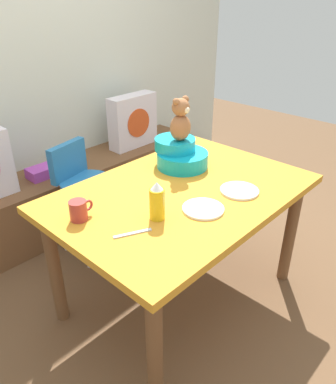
# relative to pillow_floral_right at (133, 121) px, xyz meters

# --- Properties ---
(ground_plane) EXTENTS (8.00, 8.00, 0.00)m
(ground_plane) POSITION_rel_pillow_floral_right_xyz_m (-0.73, -1.20, -0.68)
(ground_plane) COLOR brown
(back_wall) EXTENTS (4.40, 0.10, 2.60)m
(back_wall) POSITION_rel_pillow_floral_right_xyz_m (-0.73, 0.29, 0.62)
(back_wall) COLOR silver
(back_wall) RESTS_ON ground_plane
(window_bench) EXTENTS (2.60, 0.44, 0.46)m
(window_bench) POSITION_rel_pillow_floral_right_xyz_m (-0.73, 0.02, -0.45)
(window_bench) COLOR brown
(window_bench) RESTS_ON ground_plane
(pillow_floral_right) EXTENTS (0.44, 0.15, 0.44)m
(pillow_floral_right) POSITION_rel_pillow_floral_right_xyz_m (0.00, 0.00, 0.00)
(pillow_floral_right) COLOR silver
(pillow_floral_right) RESTS_ON window_bench
(book_stack) EXTENTS (0.20, 0.14, 0.08)m
(book_stack) POSITION_rel_pillow_floral_right_xyz_m (-0.88, 0.02, -0.18)
(book_stack) COLOR #AD42B3
(book_stack) RESTS_ON window_bench
(dining_table) EXTENTS (1.36, 0.94, 0.74)m
(dining_table) POSITION_rel_pillow_floral_right_xyz_m (-0.73, -1.20, -0.04)
(dining_table) COLOR orange
(dining_table) RESTS_ON ground_plane
(highchair) EXTENTS (0.39, 0.50, 0.79)m
(highchair) POSITION_rel_pillow_floral_right_xyz_m (-0.81, -0.42, -0.16)
(highchair) COLOR #2672B2
(highchair) RESTS_ON ground_plane
(infant_seat_teal) EXTENTS (0.30, 0.33, 0.16)m
(infant_seat_teal) POSITION_rel_pillow_floral_right_xyz_m (-0.51, -0.98, 0.13)
(infant_seat_teal) COLOR #109EB9
(infant_seat_teal) RESTS_ON dining_table
(teddy_bear) EXTENTS (0.13, 0.12, 0.25)m
(teddy_bear) POSITION_rel_pillow_floral_right_xyz_m (-0.51, -0.98, 0.34)
(teddy_bear) COLOR #9D633B
(teddy_bear) RESTS_ON infant_seat_teal
(ketchup_bottle) EXTENTS (0.07, 0.07, 0.18)m
(ketchup_bottle) POSITION_rel_pillow_floral_right_xyz_m (-1.01, -1.30, 0.15)
(ketchup_bottle) COLOR gold
(ketchup_bottle) RESTS_ON dining_table
(coffee_mug) EXTENTS (0.12, 0.08, 0.09)m
(coffee_mug) POSITION_rel_pillow_floral_right_xyz_m (-1.26, -1.05, 0.11)
(coffee_mug) COLOR #9E332D
(coffee_mug) RESTS_ON dining_table
(dinner_plate_near) EXTENTS (0.20, 0.20, 0.01)m
(dinner_plate_near) POSITION_rel_pillow_floral_right_xyz_m (-0.54, -1.43, 0.07)
(dinner_plate_near) COLOR white
(dinner_plate_near) RESTS_ON dining_table
(dinner_plate_far) EXTENTS (0.20, 0.20, 0.01)m
(dinner_plate_far) POSITION_rel_pillow_floral_right_xyz_m (-0.81, -1.40, 0.07)
(dinner_plate_far) COLOR white
(dinner_plate_far) RESTS_ON dining_table
(table_fork) EXTENTS (0.16, 0.09, 0.01)m
(table_fork) POSITION_rel_pillow_floral_right_xyz_m (-1.18, -1.31, 0.06)
(table_fork) COLOR silver
(table_fork) RESTS_ON dining_table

